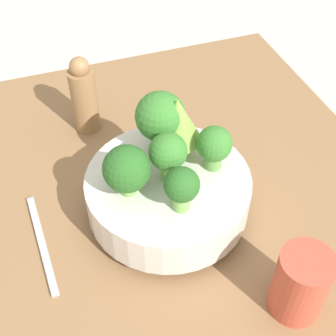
{
  "coord_description": "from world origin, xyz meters",
  "views": [
    {
      "loc": [
        0.39,
        -0.15,
        0.58
      ],
      "look_at": [
        -0.02,
        -0.01,
        0.14
      ],
      "focal_mm": 50.0,
      "sensor_mm": 36.0,
      "label": 1
    }
  ],
  "objects_px": {
    "bowl": "(168,193)",
    "pepper_mill": "(84,96)",
    "fork": "(42,243)",
    "cup": "(300,284)"
  },
  "relations": [
    {
      "from": "bowl",
      "to": "pepper_mill",
      "type": "xyz_separation_m",
      "value": [
        -0.23,
        -0.07,
        0.02
      ]
    },
    {
      "from": "fork",
      "to": "bowl",
      "type": "bearing_deg",
      "value": 88.79
    },
    {
      "from": "cup",
      "to": "pepper_mill",
      "type": "bearing_deg",
      "value": -158.18
    },
    {
      "from": "cup",
      "to": "pepper_mill",
      "type": "height_order",
      "value": "pepper_mill"
    },
    {
      "from": "cup",
      "to": "fork",
      "type": "distance_m",
      "value": 0.34
    },
    {
      "from": "cup",
      "to": "pepper_mill",
      "type": "relative_size",
      "value": 0.69
    },
    {
      "from": "bowl",
      "to": "cup",
      "type": "distance_m",
      "value": 0.21
    },
    {
      "from": "bowl",
      "to": "pepper_mill",
      "type": "bearing_deg",
      "value": -163.26
    },
    {
      "from": "bowl",
      "to": "fork",
      "type": "height_order",
      "value": "bowl"
    },
    {
      "from": "bowl",
      "to": "cup",
      "type": "relative_size",
      "value": 2.35
    }
  ]
}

